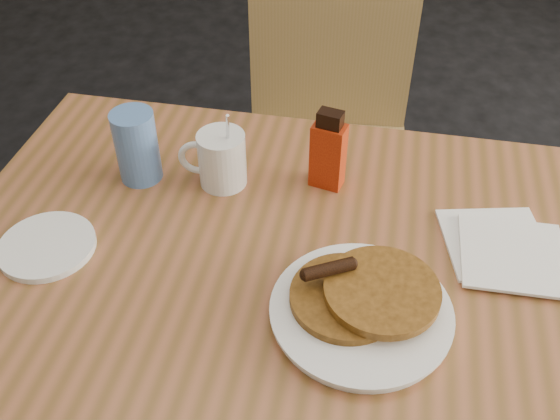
# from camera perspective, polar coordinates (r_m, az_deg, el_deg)

# --- Properties ---
(main_table) EXTENTS (1.38, 1.00, 0.75)m
(main_table) POSITION_cam_1_polar(r_m,az_deg,el_deg) (1.04, 3.35, -6.85)
(main_table) COLOR #9C5937
(main_table) RESTS_ON floor
(chair_main_far) EXTENTS (0.44, 0.44, 0.96)m
(chair_main_far) POSITION_cam_1_polar(r_m,az_deg,el_deg) (1.69, 4.36, 8.99)
(chair_main_far) COLOR #9B7A49
(chair_main_far) RESTS_ON floor
(pancake_plate) EXTENTS (0.27, 0.27, 0.07)m
(pancake_plate) POSITION_cam_1_polar(r_m,az_deg,el_deg) (0.94, 7.47, -8.63)
(pancake_plate) COLOR white
(pancake_plate) RESTS_ON main_table
(coffee_mug) EXTENTS (0.12, 0.09, 0.16)m
(coffee_mug) POSITION_cam_1_polar(r_m,az_deg,el_deg) (1.14, -5.47, 4.72)
(coffee_mug) COLOR white
(coffee_mug) RESTS_ON main_table
(syrup_bottle) EXTENTS (0.07, 0.05, 0.16)m
(syrup_bottle) POSITION_cam_1_polar(r_m,az_deg,el_deg) (1.12, 4.43, 5.31)
(syrup_bottle) COLOR maroon
(syrup_bottle) RESTS_ON main_table
(napkin_stack) EXTENTS (0.20, 0.21, 0.01)m
(napkin_stack) POSITION_cam_1_polar(r_m,az_deg,el_deg) (1.09, 19.81, -3.36)
(napkin_stack) COLOR white
(napkin_stack) RESTS_ON main_table
(blue_tumbler) EXTENTS (0.09, 0.09, 0.14)m
(blue_tumbler) POSITION_cam_1_polar(r_m,az_deg,el_deg) (1.17, -12.97, 5.70)
(blue_tumbler) COLOR #507ABD
(blue_tumbler) RESTS_ON main_table
(side_saucer) EXTENTS (0.19, 0.19, 0.01)m
(side_saucer) POSITION_cam_1_polar(r_m,az_deg,el_deg) (1.10, -20.53, -3.09)
(side_saucer) COLOR white
(side_saucer) RESTS_ON main_table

